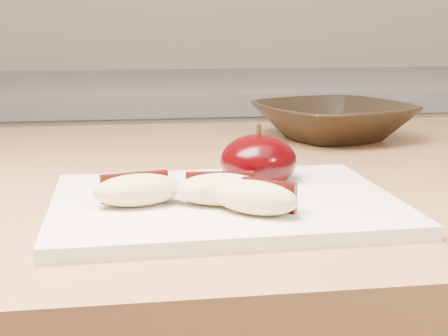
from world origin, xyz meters
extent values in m
cube|color=silver|center=(0.00, 1.20, 0.45)|extent=(2.40, 0.60, 0.90)
cube|color=slate|center=(0.00, 1.20, 0.92)|extent=(2.40, 0.62, 0.04)
cube|color=#9A6643|center=(0.00, 0.50, 0.88)|extent=(1.64, 0.64, 0.04)
cube|color=silver|center=(0.07, 0.35, 0.91)|extent=(0.29, 0.21, 0.01)
ellipsoid|color=black|center=(0.11, 0.41, 0.93)|extent=(0.09, 0.09, 0.05)
cylinder|color=black|center=(0.11, 0.41, 0.96)|extent=(0.00, 0.00, 0.01)
ellipsoid|color=tan|center=(0.00, 0.34, 0.92)|extent=(0.08, 0.05, 0.03)
cube|color=black|center=(0.00, 0.35, 0.92)|extent=(0.06, 0.02, 0.02)
ellipsoid|color=tan|center=(0.07, 0.33, 0.92)|extent=(0.07, 0.04, 0.03)
cube|color=black|center=(0.07, 0.34, 0.92)|extent=(0.06, 0.01, 0.02)
ellipsoid|color=tan|center=(0.09, 0.30, 0.92)|extent=(0.08, 0.07, 0.03)
cube|color=black|center=(0.10, 0.31, 0.92)|extent=(0.05, 0.04, 0.02)
imported|color=black|center=(0.27, 0.67, 0.92)|extent=(0.25, 0.25, 0.05)
camera|label=1|loc=(0.00, -0.15, 1.05)|focal=50.00mm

